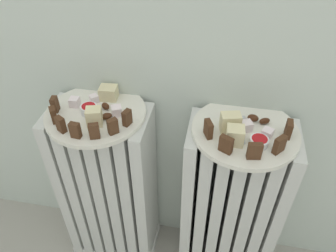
# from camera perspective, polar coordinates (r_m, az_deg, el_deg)

# --- Properties ---
(radiator_left) EXTENTS (0.29, 0.17, 0.62)m
(radiator_left) POSITION_cam_1_polar(r_m,az_deg,el_deg) (1.12, -10.07, -10.77)
(radiator_left) COLOR silver
(radiator_left) RESTS_ON ground_plane
(radiator_right) EXTENTS (0.29, 0.17, 0.62)m
(radiator_right) POSITION_cam_1_polar(r_m,az_deg,el_deg) (1.08, 10.60, -13.76)
(radiator_right) COLOR silver
(radiator_right) RESTS_ON ground_plane
(plate_left) EXTENTS (0.27, 0.27, 0.01)m
(plate_left) POSITION_cam_1_polar(r_m,az_deg,el_deg) (0.90, -12.37, 2.17)
(plate_left) COLOR silver
(plate_left) RESTS_ON radiator_left
(plate_right) EXTENTS (0.27, 0.27, 0.01)m
(plate_right) POSITION_cam_1_polar(r_m,az_deg,el_deg) (0.84, 13.18, -0.86)
(plate_right) COLOR silver
(plate_right) RESTS_ON radiator_right
(dark_cake_slice_left_0) EXTENTS (0.02, 0.03, 0.04)m
(dark_cake_slice_left_0) POSITION_cam_1_polar(r_m,az_deg,el_deg) (0.91, -19.00, 3.55)
(dark_cake_slice_left_0) COLOR #472B19
(dark_cake_slice_left_0) RESTS_ON plate_left
(dark_cake_slice_left_1) EXTENTS (0.03, 0.03, 0.04)m
(dark_cake_slice_left_1) POSITION_cam_1_polar(r_m,az_deg,el_deg) (0.88, -19.19, 1.80)
(dark_cake_slice_left_1) COLOR #472B19
(dark_cake_slice_left_1) RESTS_ON plate_left
(dark_cake_slice_left_2) EXTENTS (0.03, 0.02, 0.04)m
(dark_cake_slice_left_2) POSITION_cam_1_polar(r_m,az_deg,el_deg) (0.84, -18.08, 0.26)
(dark_cake_slice_left_2) COLOR #472B19
(dark_cake_slice_left_2) RESTS_ON plate_left
(dark_cake_slice_left_3) EXTENTS (0.03, 0.02, 0.04)m
(dark_cake_slice_left_3) POSITION_cam_1_polar(r_m,az_deg,el_deg) (0.81, -15.77, -0.73)
(dark_cake_slice_left_3) COLOR #472B19
(dark_cake_slice_left_3) RESTS_ON plate_left
(dark_cake_slice_left_4) EXTENTS (0.03, 0.02, 0.04)m
(dark_cake_slice_left_4) POSITION_cam_1_polar(r_m,az_deg,el_deg) (0.80, -12.67, -0.86)
(dark_cake_slice_left_4) COLOR #472B19
(dark_cake_slice_left_4) RESTS_ON plate_left
(dark_cake_slice_left_5) EXTENTS (0.03, 0.03, 0.04)m
(dark_cake_slice_left_5) POSITION_cam_1_polar(r_m,az_deg,el_deg) (0.80, -9.53, -0.07)
(dark_cake_slice_left_5) COLOR #472B19
(dark_cake_slice_left_5) RESTS_ON plate_left
(dark_cake_slice_left_6) EXTENTS (0.02, 0.03, 0.04)m
(dark_cake_slice_left_6) POSITION_cam_1_polar(r_m,az_deg,el_deg) (0.83, -7.11, 1.43)
(dark_cake_slice_left_6) COLOR #472B19
(dark_cake_slice_left_6) RESTS_ON plate_left
(marble_cake_slice_left_0) EXTENTS (0.05, 0.04, 0.04)m
(marble_cake_slice_left_0) POSITION_cam_1_polar(r_m,az_deg,el_deg) (0.93, -10.23, 5.68)
(marble_cake_slice_left_0) COLOR beige
(marble_cake_slice_left_0) RESTS_ON plate_left
(marble_cake_slice_left_1) EXTENTS (0.05, 0.04, 0.05)m
(marble_cake_slice_left_1) POSITION_cam_1_polar(r_m,az_deg,el_deg) (0.84, -12.65, 1.59)
(marble_cake_slice_left_1) COLOR beige
(marble_cake_slice_left_1) RESTS_ON plate_left
(turkish_delight_left_0) EXTENTS (0.03, 0.03, 0.03)m
(turkish_delight_left_0) POSITION_cam_1_polar(r_m,az_deg,el_deg) (0.86, -8.88, 2.61)
(turkish_delight_left_0) COLOR white
(turkish_delight_left_0) RESTS_ON plate_left
(turkish_delight_left_1) EXTENTS (0.03, 0.03, 0.02)m
(turkish_delight_left_1) POSITION_cam_1_polar(r_m,az_deg,el_deg) (0.92, -12.68, 4.63)
(turkish_delight_left_1) COLOR white
(turkish_delight_left_1) RESTS_ON plate_left
(turkish_delight_left_2) EXTENTS (0.03, 0.03, 0.02)m
(turkish_delight_left_2) POSITION_cam_1_polar(r_m,az_deg,el_deg) (0.92, -15.86, 4.01)
(turkish_delight_left_2) COLOR white
(turkish_delight_left_2) RESTS_ON plate_left
(medjool_date_left_0) EXTENTS (0.03, 0.03, 0.02)m
(medjool_date_left_0) POSITION_cam_1_polar(r_m,az_deg,el_deg) (0.89, -10.76, 3.40)
(medjool_date_left_0) COLOR #3D1E0F
(medjool_date_left_0) RESTS_ON plate_left
(medjool_date_left_1) EXTENTS (0.04, 0.03, 0.01)m
(medjool_date_left_1) POSITION_cam_1_polar(r_m,az_deg,el_deg) (0.86, -10.61, 1.70)
(medjool_date_left_1) COLOR #3D1E0F
(medjool_date_left_1) RESTS_ON plate_left
(jam_bowl_left) EXTENTS (0.04, 0.04, 0.02)m
(jam_bowl_left) POSITION_cam_1_polar(r_m,az_deg,el_deg) (0.89, -13.51, 2.89)
(jam_bowl_left) COLOR white
(jam_bowl_left) RESTS_ON plate_left
(dark_cake_slice_right_0) EXTENTS (0.03, 0.03, 0.04)m
(dark_cake_slice_right_0) POSITION_cam_1_polar(r_m,az_deg,el_deg) (0.79, 7.00, -0.51)
(dark_cake_slice_right_0) COLOR #472B19
(dark_cake_slice_right_0) RESTS_ON plate_right
(dark_cake_slice_right_1) EXTENTS (0.03, 0.03, 0.04)m
(dark_cake_slice_right_1) POSITION_cam_1_polar(r_m,az_deg,el_deg) (0.76, 10.00, -3.17)
(dark_cake_slice_right_1) COLOR #472B19
(dark_cake_slice_right_1) RESTS_ON plate_right
(dark_cake_slice_right_2) EXTENTS (0.03, 0.02, 0.04)m
(dark_cake_slice_right_2) POSITION_cam_1_polar(r_m,az_deg,el_deg) (0.75, 14.75, -4.22)
(dark_cake_slice_right_2) COLOR #472B19
(dark_cake_slice_right_2) RESTS_ON plate_right
(dark_cake_slice_right_3) EXTENTS (0.03, 0.03, 0.04)m
(dark_cake_slice_right_3) POSITION_cam_1_polar(r_m,az_deg,el_deg) (0.79, 18.75, -3.09)
(dark_cake_slice_right_3) COLOR #472B19
(dark_cake_slice_right_3) RESTS_ON plate_right
(dark_cake_slice_right_4) EXTENTS (0.02, 0.03, 0.04)m
(dark_cake_slice_right_4) POSITION_cam_1_polar(r_m,az_deg,el_deg) (0.84, 20.15, -0.53)
(dark_cake_slice_right_4) COLOR #472B19
(dark_cake_slice_right_4) RESTS_ON plate_right
(marble_cake_slice_right_0) EXTENTS (0.05, 0.04, 0.05)m
(marble_cake_slice_right_0) POSITION_cam_1_polar(r_m,az_deg,el_deg) (0.81, 10.73, 0.61)
(marble_cake_slice_right_0) COLOR beige
(marble_cake_slice_right_0) RESTS_ON plate_right
(marble_cake_slice_right_1) EXTENTS (0.04, 0.04, 0.04)m
(marble_cake_slice_right_1) POSITION_cam_1_polar(r_m,az_deg,el_deg) (0.78, 11.52, -1.62)
(marble_cake_slice_right_1) COLOR beige
(marble_cake_slice_right_1) RESTS_ON plate_right
(turkish_delight_right_0) EXTENTS (0.03, 0.03, 0.02)m
(turkish_delight_right_0) POSITION_cam_1_polar(r_m,az_deg,el_deg) (0.82, 16.78, -1.25)
(turkish_delight_right_0) COLOR white
(turkish_delight_right_0) RESTS_ON plate_right
(turkish_delight_right_1) EXTENTS (0.03, 0.03, 0.03)m
(turkish_delight_right_1) POSITION_cam_1_polar(r_m,az_deg,el_deg) (0.83, 13.40, -0.00)
(turkish_delight_right_1) COLOR white
(turkish_delight_right_1) RESTS_ON plate_right
(medjool_date_right_0) EXTENTS (0.03, 0.02, 0.02)m
(medjool_date_right_0) POSITION_cam_1_polar(r_m,az_deg,el_deg) (0.87, 14.50, 1.37)
(medjool_date_right_0) COLOR #3D1E0F
(medjool_date_right_0) RESTS_ON plate_right
(medjool_date_right_1) EXTENTS (0.03, 0.03, 0.02)m
(medjool_date_right_1) POSITION_cam_1_polar(r_m,az_deg,el_deg) (0.86, 16.36, 0.82)
(medjool_date_right_1) COLOR #3D1E0F
(medjool_date_right_1) RESTS_ON plate_right
(jam_bowl_right) EXTENTS (0.04, 0.04, 0.02)m
(jam_bowl_right) POSITION_cam_1_polar(r_m,az_deg,el_deg) (0.80, 15.48, -2.57)
(jam_bowl_right) COLOR white
(jam_bowl_right) RESTS_ON plate_right
(fork) EXTENTS (0.02, 0.11, 0.00)m
(fork) POSITION_cam_1_polar(r_m,az_deg,el_deg) (0.84, 12.72, -0.17)
(fork) COLOR #B7B7BC
(fork) RESTS_ON plate_right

